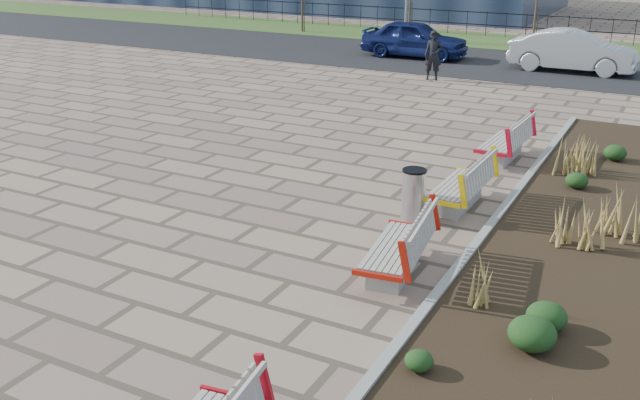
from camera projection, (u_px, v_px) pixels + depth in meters
The scene contains 14 objects.
ground at pixel (137, 303), 10.61m from camera, with size 120.00×120.00×0.00m, color #836D5A.
planting_bed at pixel (625, 257), 11.99m from camera, with size 4.50×18.00×0.10m, color black.
planting_curb at pixel (488, 230), 13.00m from camera, with size 0.16×18.00×0.15m, color gray.
grass_verge_far at pixel (539, 44), 33.70m from camera, with size 80.00×5.00×0.04m, color #33511E.
road at pixel (507, 65), 28.75m from camera, with size 80.00×7.00×0.02m, color black.
bench_b at pixel (395, 244), 11.39m from camera, with size 0.90×2.10×1.00m, color red, non-canonical shape.
bench_c at pixel (459, 183), 14.11m from camera, with size 0.90×2.10×1.00m, color yellow, non-canonical shape.
bench_d at pixel (504, 139), 17.00m from camera, with size 0.90×2.10×1.00m, color #B50C23, non-canonical shape.
litter_bin at pixel (413, 195), 13.49m from camera, with size 0.45×0.45×0.98m, color #B2B2B7.
pedestrian at pixel (433, 55), 25.74m from camera, with size 0.64×0.42×1.76m, color black.
car_blue at pixel (415, 39), 30.18m from camera, with size 1.81×4.50×1.53m, color #121B50.
car_silver at pixel (573, 51), 27.18m from camera, with size 1.63×4.69×1.54m, color #A4A7AB.
tree_c at pixel (537, 3), 31.73m from camera, with size 1.40×1.40×4.00m, color #4C3D2D, non-canonical shape.
railing_fence at pixel (547, 27), 34.71m from camera, with size 44.00×0.10×1.20m, color black, non-canonical shape.
Camera 1 is at (6.79, -6.99, 5.25)m, focal length 40.00 mm.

